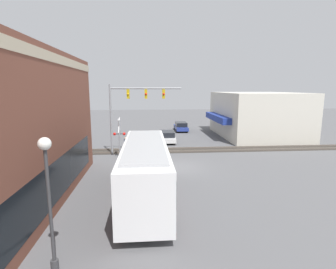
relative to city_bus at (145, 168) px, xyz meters
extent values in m
plane|color=#565659|center=(6.18, -2.80, -1.88)|extent=(120.00, 120.00, 0.00)
cube|color=beige|center=(-1.89, 4.85, 6.27)|extent=(19.75, 0.36, 0.50)
cube|color=black|center=(-1.89, 4.75, -0.18)|extent=(16.42, 0.12, 2.20)
cube|color=beige|center=(19.87, -15.28, 1.11)|extent=(12.97, 9.96, 5.98)
cube|color=navy|center=(19.87, -9.75, 0.72)|extent=(9.08, 1.20, 0.80)
cube|color=white|center=(0.01, 0.00, -0.02)|extent=(10.54, 2.55, 2.87)
cube|color=black|center=(0.01, 0.00, 0.41)|extent=(10.33, 2.59, 1.21)
cube|color=#B21E1E|center=(0.01, 0.00, -1.29)|extent=(10.33, 2.58, 0.24)
cube|color=#A5A8AA|center=(0.01, 0.00, 1.48)|extent=(8.96, 2.17, 0.12)
cylinder|color=black|center=(3.08, 0.00, -1.38)|extent=(1.00, 2.57, 1.00)
cylinder|color=black|center=(-3.46, 0.00, -1.38)|extent=(1.00, 2.57, 1.00)
cylinder|color=gray|center=(11.02, 3.39, 1.60)|extent=(0.20, 0.20, 6.96)
cylinder|color=gray|center=(11.02, -0.08, 4.67)|extent=(0.16, 6.95, 0.16)
cube|color=gold|center=(11.02, 1.66, 4.12)|extent=(0.30, 0.27, 0.90)
sphere|color=yellow|center=(10.85, 1.66, 4.12)|extent=(0.20, 0.20, 0.20)
cube|color=gold|center=(11.02, -0.08, 4.12)|extent=(0.30, 0.27, 0.90)
sphere|color=red|center=(10.85, -0.08, 4.12)|extent=(0.20, 0.20, 0.20)
cube|color=gold|center=(11.02, -1.81, 4.12)|extent=(0.30, 0.27, 0.90)
sphere|color=red|center=(10.85, -1.81, 4.12)|extent=(0.20, 0.20, 0.20)
cylinder|color=gray|center=(9.70, 2.49, -0.08)|extent=(0.14, 0.14, 3.60)
cube|color=white|center=(9.70, 2.49, 1.22)|extent=(1.41, 0.06, 1.41)
cube|color=white|center=(9.70, 2.49, 1.22)|extent=(1.41, 0.06, 1.41)
cylinder|color=#38383A|center=(9.70, 2.49, 0.42)|extent=(0.08, 0.90, 0.08)
sphere|color=red|center=(9.65, 2.04, 0.42)|extent=(0.28, 0.28, 0.28)
sphere|color=red|center=(9.65, 2.94, 0.42)|extent=(0.28, 0.28, 0.28)
cylinder|color=#38383A|center=(-6.26, 3.24, -1.63)|extent=(0.28, 0.28, 0.50)
cylinder|color=#38383A|center=(-6.26, 3.24, 0.39)|extent=(0.12, 0.12, 4.54)
sphere|color=white|center=(-6.26, 3.24, 2.88)|extent=(0.44, 0.44, 0.44)
cube|color=#332D28|center=(12.18, -2.80, -1.87)|extent=(2.60, 60.00, 0.03)
cube|color=#6B6056|center=(11.46, -2.80, -1.81)|extent=(0.07, 60.00, 0.15)
cube|color=#6B6056|center=(12.90, -2.80, -1.81)|extent=(0.07, 60.00, 0.15)
cube|color=silver|center=(16.77, -2.60, -1.38)|extent=(4.69, 1.80, 0.49)
cube|color=black|center=(16.53, -2.60, -0.83)|extent=(2.58, 1.62, 0.61)
cylinder|color=black|center=(18.22, -2.60, -1.56)|extent=(0.64, 1.82, 0.64)
cylinder|color=black|center=(15.32, -2.60, -1.56)|extent=(0.64, 1.82, 0.64)
cube|color=navy|center=(25.09, -5.40, -1.37)|extent=(4.69, 1.80, 0.50)
cube|color=black|center=(24.86, -5.40, -0.81)|extent=(2.58, 1.62, 0.62)
cylinder|color=black|center=(26.55, -5.40, -1.56)|extent=(0.64, 1.82, 0.64)
cylinder|color=black|center=(23.64, -5.40, -1.56)|extent=(0.64, 1.82, 0.64)
cylinder|color=#473828|center=(10.57, 1.99, -1.45)|extent=(0.28, 0.28, 0.86)
cylinder|color=#262D4C|center=(10.57, 1.99, -0.66)|extent=(0.34, 0.34, 0.72)
sphere|color=tan|center=(10.57, 1.99, -0.18)|extent=(0.23, 0.23, 0.23)
camera|label=1|loc=(-15.02, -0.15, 4.69)|focal=28.00mm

